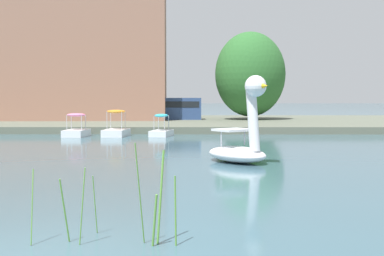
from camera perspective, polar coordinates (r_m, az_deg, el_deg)
The scene contains 9 objects.
shore_bank_far at distance 41.53m, azimuth -2.57°, elevation 0.68°, with size 139.33×22.29×0.46m, color #5B6051.
swan_boat at distance 16.93m, azimuth 5.82°, elevation -1.37°, with size 2.69×2.91×3.02m.
pedal_boat_cyan at distance 29.00m, azimuth -3.63°, elevation -0.16°, with size 1.42×2.07×1.34m.
pedal_boat_orange at distance 29.20m, azimuth -8.92°, elevation -0.14°, with size 1.46×2.37×1.58m.
pedal_boat_pink at distance 29.50m, azimuth -13.47°, elevation -0.19°, with size 1.34×2.11×1.38m.
tree_willow_near_path at distance 42.17m, azimuth 6.89°, elevation 6.29°, with size 8.47×8.36×7.52m.
parked_van at distance 41.78m, azimuth -1.91°, elevation 2.40°, with size 4.35×2.15×1.86m.
apartment_block at distance 45.14m, azimuth -14.30°, elevation 8.52°, with size 17.31×10.41×11.69m, color #996B56.
reed_clump_foreground at distance 7.54m, azimuth -7.03°, elevation -9.07°, with size 2.23×0.81×1.58m.
Camera 1 is at (2.09, -6.59, 2.23)m, focal length 45.26 mm.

